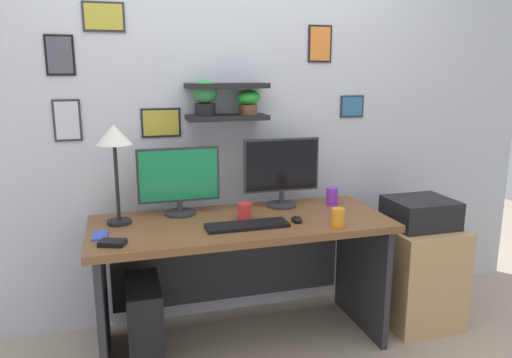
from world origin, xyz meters
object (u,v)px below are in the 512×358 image
monitor_right (282,170)px  desk (239,252)px  printer (420,212)px  keyboard (248,225)px  cell_phone (100,236)px  desk_lamp (114,144)px  water_cup (332,196)px  computer_tower_left (145,323)px  pen_cup (338,218)px  drawer_cabinet (416,273)px  monitor_left (179,180)px  scissors_tray (112,243)px  computer_mouse (297,219)px  coffee_mug (245,211)px

monitor_right → desk: bearing=-152.4°
printer → keyboard: bearing=-175.1°
desk → cell_phone: bearing=-170.8°
desk_lamp → keyboard: bearing=-21.0°
water_cup → computer_tower_left: size_ratio=0.24×
water_cup → computer_tower_left: (-1.17, -0.18, -0.58)m
desk → cell_phone: (-0.75, -0.12, 0.21)m
pen_cup → printer: pen_cup is taller
monitor_right → pen_cup: 0.52m
drawer_cabinet → computer_tower_left: 1.68m
cell_phone → pen_cup: pen_cup is taller
monitor_left → drawer_cabinet: bearing=-9.7°
scissors_tray → computer_tower_left: scissors_tray is taller
computer_mouse → drawer_cabinet: (0.84, 0.08, -0.45)m
monitor_right → computer_mouse: 0.39m
cell_phone → desk_lamp: bearing=67.2°
keyboard → computer_mouse: 0.28m
desk_lamp → printer: bearing=-5.0°
monitor_right → pen_cup: bearing=-71.8°
keyboard → cell_phone: bearing=175.3°
keyboard → drawer_cabinet: bearing=4.9°
computer_mouse → cell_phone: computer_mouse is taller
desk → keyboard: bearing=-88.9°
keyboard → water_cup: water_cup is taller
coffee_mug → computer_tower_left: coffee_mug is taller
cell_phone → desk: bearing=13.2°
monitor_left → desk_lamp: (-0.34, -0.09, 0.23)m
scissors_tray → desk: bearing=21.2°
monitor_left → pen_cup: 0.92m
keyboard → computer_mouse: computer_mouse is taller
desk → computer_tower_left: 0.64m
pen_cup → desk_lamp: bearing=161.3°
drawer_cabinet → printer: size_ratio=1.64×
keyboard → scissors_tray: (-0.69, -0.09, 0.00)m
pen_cup → computer_tower_left: (-1.02, 0.22, -0.57)m
desk_lamp → printer: size_ratio=1.41×
computer_mouse → scissors_tray: 0.98m
scissors_tray → keyboard: bearing=7.0°
computer_mouse → desk_lamp: desk_lamp is taller
pen_cup → water_cup: (0.15, 0.40, 0.01)m
cell_phone → drawer_cabinet: bearing=5.1°
monitor_right → water_cup: size_ratio=4.27×
coffee_mug → printer: bearing=-2.8°
pen_cup → printer: size_ratio=0.26×
desk → water_cup: water_cup is taller
computer_mouse → cell_phone: (-1.03, 0.05, -0.01)m
pen_cup → drawer_cabinet: size_ratio=0.16×
keyboard → water_cup: 0.67m
monitor_left → keyboard: (0.31, -0.34, -0.19)m
monitor_right → pen_cup: size_ratio=4.69×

